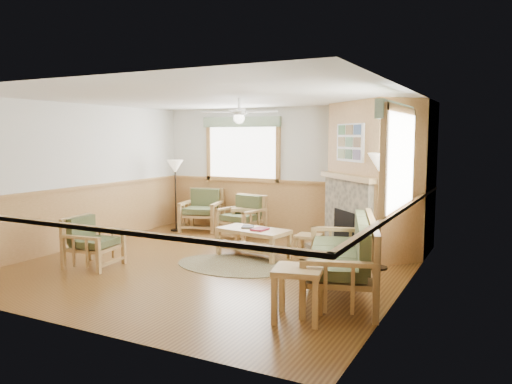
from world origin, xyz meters
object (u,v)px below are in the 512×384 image
at_px(end_table_sofa, 298,294).
at_px(coffee_table, 253,243).
at_px(floor_lamp_left, 176,195).
at_px(floor_lamp_right, 380,211).
at_px(armchair_left, 94,242).
at_px(armchair_back_right, 241,217).
at_px(footstool, 308,245).
at_px(end_table_chairs, 245,221).
at_px(sofa, 340,256).
at_px(armchair_back_left, 202,210).

bearing_deg(end_table_sofa, coffee_table, 127.09).
distance_m(floor_lamp_left, floor_lamp_right, 4.91).
relative_size(armchair_left, floor_lamp_left, 0.51).
relative_size(armchair_back_right, footstool, 2.08).
bearing_deg(end_table_chairs, footstool, -29.15).
bearing_deg(sofa, footstool, -165.22).
distance_m(coffee_table, floor_lamp_left, 3.02).
bearing_deg(end_table_chairs, floor_lamp_right, -23.86).
bearing_deg(sofa, floor_lamp_left, -137.01).
relative_size(armchair_back_right, coffee_table, 0.70).
bearing_deg(coffee_table, floor_lamp_left, 161.78).
bearing_deg(coffee_table, armchair_back_left, 151.52).
bearing_deg(coffee_table, end_table_sofa, -44.06).
bearing_deg(armchair_back_left, end_table_sofa, -59.41).
bearing_deg(armchair_back_right, floor_lamp_left, -169.80).
bearing_deg(armchair_left, coffee_table, -55.39).
relative_size(sofa, floor_lamp_right, 1.18).
relative_size(sofa, end_table_sofa, 3.58).
distance_m(armchair_back_right, armchair_left, 3.27).
bearing_deg(end_table_sofa, end_table_chairs, 125.52).
height_order(sofa, end_table_sofa, sofa).
xyz_separation_m(end_table_chairs, floor_lamp_left, (-1.60, -0.25, 0.49)).
distance_m(sofa, armchair_back_left, 5.05).
distance_m(armchair_back_left, footstool, 3.17).
bearing_deg(floor_lamp_left, armchair_left, -77.72).
distance_m(armchair_back_left, floor_lamp_left, 0.66).
distance_m(armchair_back_right, floor_lamp_right, 3.35).
xyz_separation_m(armchair_left, floor_lamp_right, (4.09, 1.97, 0.52)).
height_order(armchair_back_left, coffee_table, armchair_back_left).
bearing_deg(armchair_back_right, sofa, -31.16).
xyz_separation_m(sofa, armchair_back_right, (-2.94, 2.62, -0.07)).
distance_m(coffee_table, footstool, 0.99).
relative_size(end_table_sofa, footstool, 1.46).
bearing_deg(armchair_left, end_table_chairs, -22.80).
distance_m(end_table_chairs, floor_lamp_right, 3.52).
height_order(armchair_left, end_table_chairs, armchair_left).
relative_size(end_table_chairs, end_table_sofa, 0.97).
height_order(coffee_table, end_table_sofa, end_table_sofa).
bearing_deg(floor_lamp_right, end_table_chairs, 156.14).
relative_size(sofa, end_table_chairs, 3.67).
xyz_separation_m(armchair_back_right, floor_lamp_right, (3.11, -1.15, 0.49)).
relative_size(footstool, floor_lamp_right, 0.23).
bearing_deg(floor_lamp_right, armchair_back_right, 159.81).
bearing_deg(floor_lamp_left, armchair_back_right, -0.28).
xyz_separation_m(floor_lamp_left, floor_lamp_right, (4.78, -1.15, 0.13)).
relative_size(coffee_table, footstool, 2.95).
bearing_deg(end_table_sofa, armchair_back_left, 134.44).
distance_m(armchair_left, footstool, 3.63).
height_order(armchair_left, coffee_table, armchair_left).
relative_size(end_table_chairs, floor_lamp_left, 0.38).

